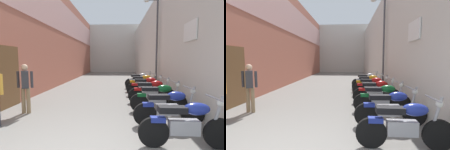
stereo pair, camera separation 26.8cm
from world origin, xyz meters
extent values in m
plane|color=slate|center=(0.00, 8.27, 0.00)|extent=(36.53, 36.53, 0.00)
cube|color=#B76651|center=(-3.30, 10.27, 3.24)|extent=(0.40, 20.53, 6.49)
cube|color=brown|center=(-3.08, 3.40, 1.10)|extent=(0.06, 1.10, 2.20)
cube|color=#DBA39E|center=(-3.09, 10.27, 4.67)|extent=(0.04, 20.53, 2.08)
cube|color=beige|center=(3.30, 10.27, 2.76)|extent=(0.40, 20.53, 5.52)
cube|color=white|center=(3.07, 3.00, 2.60)|extent=(0.04, 0.90, 0.60)
cube|color=beige|center=(0.00, 21.53, 3.26)|extent=(9.19, 2.00, 6.52)
cylinder|color=black|center=(2.77, 0.79, 0.30)|extent=(0.60, 0.09, 0.60)
cylinder|color=black|center=(1.52, 0.81, 0.30)|extent=(0.60, 0.09, 0.60)
cube|color=#9E9EA3|center=(2.10, 0.80, 0.42)|extent=(0.56, 0.21, 0.28)
ellipsoid|color=navy|center=(2.33, 0.79, 0.78)|extent=(0.48, 0.27, 0.24)
cube|color=black|center=(1.87, 0.80, 0.76)|extent=(0.52, 0.23, 0.12)
cylinder|color=#9E9EA3|center=(2.70, 0.79, 0.65)|extent=(0.25, 0.06, 0.77)
cylinder|color=#9E9EA3|center=(2.63, 0.79, 1.00)|extent=(0.05, 0.58, 0.04)
sphere|color=silver|center=(2.75, 0.79, 0.90)|extent=(0.14, 0.14, 0.14)
cube|color=navy|center=(1.60, 0.81, 0.56)|extent=(0.28, 0.14, 0.10)
cylinder|color=black|center=(2.77, 1.93, 0.30)|extent=(0.60, 0.11, 0.60)
cylinder|color=black|center=(1.52, 1.87, 0.30)|extent=(0.60, 0.11, 0.60)
cube|color=#9E9EA3|center=(2.10, 1.89, 0.42)|extent=(0.57, 0.23, 0.28)
ellipsoid|color=navy|center=(2.33, 1.91, 0.78)|extent=(0.49, 0.28, 0.24)
cube|color=black|center=(1.87, 1.88, 0.76)|extent=(0.53, 0.24, 0.12)
cylinder|color=#9E9EA3|center=(2.70, 1.92, 0.65)|extent=(0.25, 0.07, 0.77)
cylinder|color=#9E9EA3|center=(2.63, 1.92, 1.00)|extent=(0.06, 0.58, 0.04)
sphere|color=silver|center=(2.75, 1.92, 0.90)|extent=(0.14, 0.14, 0.14)
cube|color=navy|center=(1.60, 1.87, 0.56)|extent=(0.29, 0.15, 0.10)
cylinder|color=black|center=(2.77, 3.02, 0.30)|extent=(0.60, 0.08, 0.60)
cylinder|color=black|center=(1.52, 3.02, 0.30)|extent=(0.60, 0.08, 0.60)
cube|color=#9E9EA3|center=(2.10, 3.02, 0.42)|extent=(0.56, 0.20, 0.28)
ellipsoid|color=#0F5123|center=(2.33, 3.02, 0.78)|extent=(0.48, 0.26, 0.24)
cube|color=black|center=(1.87, 3.02, 0.76)|extent=(0.52, 0.22, 0.12)
cylinder|color=#9E9EA3|center=(2.70, 3.02, 0.65)|extent=(0.25, 0.06, 0.77)
cylinder|color=#9E9EA3|center=(2.63, 3.02, 1.00)|extent=(0.04, 0.58, 0.04)
sphere|color=silver|center=(2.75, 3.02, 0.90)|extent=(0.14, 0.14, 0.14)
cube|color=#0F5123|center=(1.60, 3.02, 0.56)|extent=(0.28, 0.14, 0.10)
cylinder|color=black|center=(2.77, 4.08, 0.30)|extent=(0.60, 0.09, 0.60)
cylinder|color=black|center=(1.52, 4.10, 0.30)|extent=(0.60, 0.09, 0.60)
cube|color=#9E9EA3|center=(2.10, 4.09, 0.42)|extent=(0.56, 0.21, 0.28)
ellipsoid|color=#AD1414|center=(2.33, 4.09, 0.78)|extent=(0.48, 0.27, 0.24)
cube|color=black|center=(1.87, 4.10, 0.76)|extent=(0.52, 0.23, 0.12)
cylinder|color=#9E9EA3|center=(2.70, 4.08, 0.65)|extent=(0.25, 0.06, 0.77)
cylinder|color=#9E9EA3|center=(2.63, 4.08, 1.00)|extent=(0.05, 0.58, 0.04)
sphere|color=silver|center=(2.75, 4.08, 0.90)|extent=(0.14, 0.14, 0.14)
cube|color=#AD1414|center=(1.60, 4.10, 0.56)|extent=(0.28, 0.15, 0.10)
cylinder|color=black|center=(2.76, 5.18, 0.30)|extent=(0.61, 0.17, 0.60)
cylinder|color=black|center=(1.53, 5.36, 0.30)|extent=(0.61, 0.17, 0.60)
cube|color=#9E9EA3|center=(2.10, 5.28, 0.42)|extent=(0.58, 0.28, 0.28)
ellipsoid|color=#AD1414|center=(2.32, 5.24, 0.78)|extent=(0.51, 0.33, 0.24)
cube|color=black|center=(1.87, 5.31, 0.76)|extent=(0.55, 0.29, 0.12)
cylinder|color=#9E9EA3|center=(2.69, 5.19, 0.65)|extent=(0.25, 0.10, 0.77)
cylinder|color=#9E9EA3|center=(2.63, 5.20, 1.00)|extent=(0.12, 0.58, 0.04)
sphere|color=silver|center=(2.74, 5.18, 0.90)|extent=(0.14, 0.14, 0.14)
cube|color=#AD1414|center=(1.61, 5.35, 0.56)|extent=(0.30, 0.18, 0.10)
cylinder|color=black|center=(2.77, 6.40, 0.30)|extent=(0.60, 0.08, 0.60)
cylinder|color=black|center=(1.52, 6.40, 0.30)|extent=(0.60, 0.08, 0.60)
cube|color=#9E9EA3|center=(2.10, 6.40, 0.42)|extent=(0.56, 0.20, 0.28)
ellipsoid|color=orange|center=(2.33, 6.40, 0.78)|extent=(0.48, 0.26, 0.24)
cube|color=black|center=(1.87, 6.40, 0.76)|extent=(0.52, 0.22, 0.12)
cylinder|color=#9E9EA3|center=(2.70, 6.40, 0.65)|extent=(0.25, 0.06, 0.77)
cylinder|color=#9E9EA3|center=(2.63, 6.40, 1.00)|extent=(0.04, 0.58, 0.04)
sphere|color=silver|center=(2.75, 6.40, 0.90)|extent=(0.14, 0.14, 0.14)
cube|color=orange|center=(1.60, 6.40, 0.56)|extent=(0.28, 0.14, 0.10)
cylinder|color=black|center=(2.76, 7.70, 0.30)|extent=(0.60, 0.18, 0.60)
cylinder|color=black|center=(1.53, 7.48, 0.30)|extent=(0.60, 0.18, 0.60)
cube|color=#9E9EA3|center=(2.10, 7.58, 0.42)|extent=(0.59, 0.29, 0.28)
ellipsoid|color=#B7B7BC|center=(2.32, 7.62, 0.78)|extent=(0.52, 0.34, 0.24)
cube|color=black|center=(1.87, 7.54, 0.76)|extent=(0.55, 0.31, 0.12)
cylinder|color=#9E9EA3|center=(2.69, 7.68, 0.65)|extent=(0.25, 0.10, 0.77)
cylinder|color=#9E9EA3|center=(2.62, 7.67, 1.00)|extent=(0.13, 0.58, 0.04)
sphere|color=silver|center=(2.74, 7.69, 0.90)|extent=(0.14, 0.14, 0.14)
cube|color=#B7B7BC|center=(1.61, 7.50, 0.56)|extent=(0.30, 0.19, 0.10)
cylinder|color=#8C7251|center=(-2.19, 2.73, 0.41)|extent=(0.12, 0.12, 0.82)
cylinder|color=#8C7251|center=(-2.03, 2.73, 0.41)|extent=(0.12, 0.12, 0.82)
cube|color=#333338|center=(-2.11, 2.73, 1.09)|extent=(0.35, 0.39, 0.54)
sphere|color=#DBB28E|center=(-2.11, 2.73, 1.47)|extent=(0.20, 0.20, 0.20)
cylinder|color=#333338|center=(-2.33, 2.73, 1.09)|extent=(0.08, 0.08, 0.52)
cylinder|color=#333338|center=(-1.89, 2.73, 1.09)|extent=(0.08, 0.08, 0.52)
cylinder|color=#47474C|center=(2.95, 6.92, 2.49)|extent=(0.10, 0.10, 4.98)
ellipsoid|color=silver|center=(2.35, 6.92, 4.88)|extent=(0.28, 0.18, 0.14)
camera|label=1|loc=(0.83, -2.31, 1.70)|focal=26.36mm
camera|label=2|loc=(1.10, -2.29, 1.70)|focal=26.36mm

